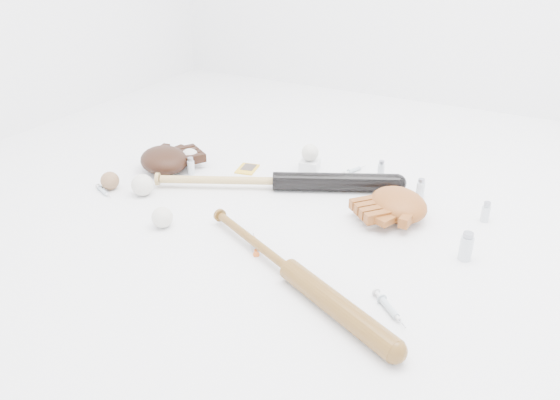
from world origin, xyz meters
The scene contains 20 objects.
bat_dark centered at (-0.16, 0.16, 0.03)m, with size 0.94×0.07×0.07m, color black, non-canonical shape.
bat_wood centered at (0.15, -0.31, 0.03)m, with size 0.83×0.06×0.06m, color brown, non-canonical shape.
glove_dark centered at (-0.63, 0.11, 0.05)m, with size 0.26×0.26×0.09m, color black, non-canonical shape.
glove_tan centered at (0.30, 0.18, 0.05)m, with size 0.26×0.26×0.09m, color brown, non-canonical shape.
trading_card centered at (-0.34, 0.27, 0.00)m, with size 0.07×0.10×0.01m, color gold.
pedestal centered at (-0.12, 0.38, 0.02)m, with size 0.07×0.07×0.04m, color white.
baseball_on_pedestal centered at (-0.12, 0.38, 0.07)m, with size 0.07×0.07×0.07m, color silver.
baseball_left centered at (-0.56, -0.10, 0.04)m, with size 0.08×0.08×0.08m, color silver.
baseball_upper centered at (-0.56, 0.19, 0.04)m, with size 0.08×0.08×0.08m, color silver.
baseball_mid centered at (-0.35, -0.25, 0.03)m, with size 0.07×0.07×0.07m, color silver.
baseball_aged centered at (-0.70, -0.12, 0.03)m, with size 0.07×0.07×0.07m, color #876040.
syringe_0 centered at (-0.70, -0.16, 0.01)m, with size 0.13×0.02×0.02m, color #ADBCC6, non-canonical shape.
syringe_1 centered at (-0.02, -0.21, 0.01)m, with size 0.14×0.02×0.02m, color #ADBCC6, non-canonical shape.
syringe_2 centered at (0.04, 0.45, 0.01)m, with size 0.14×0.02×0.02m, color #ADBCC6, non-canonical shape.
syringe_3 centered at (0.44, -0.32, 0.01)m, with size 0.17×0.03×0.02m, color #ADBCC6, non-canonical shape.
vial_0 centered at (0.15, 0.45, 0.03)m, with size 0.03×0.03×0.07m, color silver.
vial_1 centered at (0.57, 0.28, 0.04)m, with size 0.03×0.03×0.07m, color silver.
vial_2 centered at (0.33, 0.35, 0.04)m, with size 0.03×0.03×0.07m, color silver.
vial_3 centered at (0.56, 0.02, 0.05)m, with size 0.04×0.04×0.09m, color silver.
vial_4 centered at (-0.52, 0.13, 0.04)m, with size 0.03×0.03×0.07m, color silver.
Camera 1 is at (0.71, -1.43, 0.90)m, focal length 35.00 mm.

